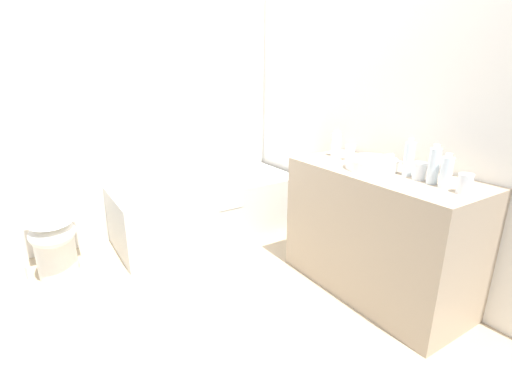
% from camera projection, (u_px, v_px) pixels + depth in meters
% --- Properties ---
extents(ground_plane, '(3.80, 3.80, 0.00)m').
position_uv_depth(ground_plane, '(213.00, 309.00, 2.37)').
color(ground_plane, tan).
extents(wall_back_tiled, '(3.04, 0.10, 2.49)m').
position_uv_depth(wall_back_tiled, '(132.00, 96.00, 3.14)').
color(wall_back_tiled, silver).
rests_on(wall_back_tiled, ground_plane).
extents(wall_right_mirror, '(0.10, 3.20, 2.49)m').
position_uv_depth(wall_right_mirror, '(378.00, 100.00, 2.68)').
color(wall_right_mirror, silver).
rests_on(wall_right_mirror, ground_plane).
extents(bathtub, '(1.61, 0.72, 1.13)m').
position_uv_depth(bathtub, '(207.00, 206.00, 3.36)').
color(bathtub, silver).
rests_on(bathtub, ground_plane).
extents(toilet, '(0.37, 0.54, 0.69)m').
position_uv_depth(toilet, '(52.00, 231.00, 2.70)').
color(toilet, white).
rests_on(toilet, ground_plane).
extents(vanity_counter, '(0.56, 1.23, 0.85)m').
position_uv_depth(vanity_counter, '(377.00, 233.00, 2.47)').
color(vanity_counter, tan).
rests_on(vanity_counter, ground_plane).
extents(sink_basin, '(0.32, 0.32, 0.07)m').
position_uv_depth(sink_basin, '(372.00, 164.00, 2.37)').
color(sink_basin, white).
rests_on(sink_basin, vanity_counter).
extents(sink_faucet, '(0.12, 0.15, 0.08)m').
position_uv_depth(sink_faucet, '(391.00, 160.00, 2.46)').
color(sink_faucet, silver).
rests_on(sink_faucet, vanity_counter).
extents(water_bottle_0, '(0.06, 0.06, 0.22)m').
position_uv_depth(water_bottle_0, '(409.00, 158.00, 2.20)').
color(water_bottle_0, silver).
rests_on(water_bottle_0, vanity_counter).
extents(water_bottle_1, '(0.07, 0.07, 0.19)m').
position_uv_depth(water_bottle_1, '(336.00, 144.00, 2.70)').
color(water_bottle_1, silver).
rests_on(water_bottle_1, vanity_counter).
extents(water_bottle_2, '(0.06, 0.06, 0.22)m').
position_uv_depth(water_bottle_2, '(434.00, 166.00, 2.04)').
color(water_bottle_2, silver).
rests_on(water_bottle_2, vanity_counter).
extents(water_bottle_3, '(0.06, 0.06, 0.19)m').
position_uv_depth(water_bottle_3, '(446.00, 172.00, 1.98)').
color(water_bottle_3, silver).
rests_on(water_bottle_3, vanity_counter).
extents(drinking_glass_0, '(0.07, 0.07, 0.10)m').
position_uv_depth(drinking_glass_0, '(465.00, 184.00, 1.90)').
color(drinking_glass_0, white).
rests_on(drinking_glass_0, vanity_counter).
extents(drinking_glass_1, '(0.08, 0.08, 0.10)m').
position_uv_depth(drinking_glass_1, '(420.00, 171.00, 2.14)').
color(drinking_glass_1, white).
rests_on(drinking_glass_1, vanity_counter).
extents(drinking_glass_2, '(0.07, 0.07, 0.10)m').
position_uv_depth(drinking_glass_2, '(350.00, 153.00, 2.58)').
color(drinking_glass_2, white).
rests_on(drinking_glass_2, vanity_counter).
extents(toilet_paper_roll, '(0.11, 0.11, 0.11)m').
position_uv_depth(toilet_paper_roll, '(18.00, 274.00, 2.67)').
color(toilet_paper_roll, white).
rests_on(toilet_paper_roll, ground_plane).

